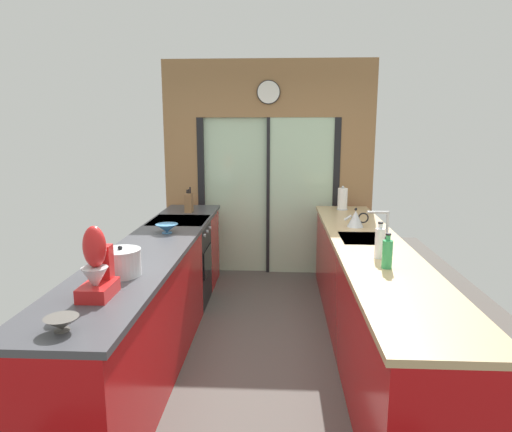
# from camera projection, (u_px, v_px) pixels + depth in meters

# --- Properties ---
(ground_plane) EXTENTS (5.04, 7.60, 0.02)m
(ground_plane) POSITION_uv_depth(u_px,v_px,m) (263.00, 331.00, 4.27)
(ground_plane) COLOR #4C4742
(back_wall_unit) EXTENTS (2.64, 0.12, 2.70)m
(back_wall_unit) POSITION_uv_depth(u_px,v_px,m) (268.00, 156.00, 5.74)
(back_wall_unit) COLOR olive
(back_wall_unit) RESTS_ON ground_plane
(left_counter_run) EXTENTS (0.62, 3.80, 0.92)m
(left_counter_run) POSITION_uv_depth(u_px,v_px,m) (151.00, 301.00, 3.77)
(left_counter_run) COLOR #AD0C0F
(left_counter_run) RESTS_ON ground_plane
(right_counter_run) EXTENTS (0.62, 3.80, 0.92)m
(right_counter_run) POSITION_uv_depth(u_px,v_px,m) (369.00, 297.00, 3.84)
(right_counter_run) COLOR #AD0C0F
(right_counter_run) RESTS_ON ground_plane
(sink_faucet) EXTENTS (0.19, 0.02, 0.24)m
(sink_faucet) POSITION_uv_depth(u_px,v_px,m) (384.00, 220.00, 3.96)
(sink_faucet) COLOR #B7BABC
(sink_faucet) RESTS_ON right_counter_run
(oven_range) EXTENTS (0.60, 0.60, 0.92)m
(oven_range) POSITION_uv_depth(u_px,v_px,m) (181.00, 262.00, 4.87)
(oven_range) COLOR black
(oven_range) RESTS_ON ground_plane
(mixing_bowl_near) EXTENTS (0.16, 0.16, 0.07)m
(mixing_bowl_near) POSITION_uv_depth(u_px,v_px,m) (62.00, 323.00, 2.17)
(mixing_bowl_near) COLOR #514C47
(mixing_bowl_near) RESTS_ON left_counter_run
(mixing_bowl_far) EXTENTS (0.21, 0.21, 0.08)m
(mixing_bowl_far) POSITION_uv_depth(u_px,v_px,m) (167.00, 228.00, 4.18)
(mixing_bowl_far) COLOR teal
(mixing_bowl_far) RESTS_ON left_counter_run
(knife_block) EXTENTS (0.08, 0.14, 0.29)m
(knife_block) POSITION_uv_depth(u_px,v_px,m) (189.00, 203.00, 5.19)
(knife_block) COLOR brown
(knife_block) RESTS_ON left_counter_run
(stand_mixer) EXTENTS (0.17, 0.27, 0.42)m
(stand_mixer) POSITION_uv_depth(u_px,v_px,m) (97.00, 270.00, 2.58)
(stand_mixer) COLOR red
(stand_mixer) RESTS_ON left_counter_run
(stock_pot) EXTENTS (0.26, 0.26, 0.20)m
(stock_pot) POSITION_uv_depth(u_px,v_px,m) (121.00, 262.00, 2.97)
(stock_pot) COLOR #B7BABC
(stock_pot) RESTS_ON left_counter_run
(kettle) EXTENTS (0.24, 0.16, 0.19)m
(kettle) POSITION_uv_depth(u_px,v_px,m) (356.00, 219.00, 4.44)
(kettle) COLOR #B7BABC
(kettle) RESTS_ON right_counter_run
(soap_bottle_near) EXTENTS (0.07, 0.07, 0.25)m
(soap_bottle_near) POSITION_uv_depth(u_px,v_px,m) (387.00, 253.00, 3.12)
(soap_bottle_near) COLOR #339E56
(soap_bottle_near) RESTS_ON right_counter_run
(soap_bottle_far) EXTENTS (0.07, 0.07, 0.28)m
(soap_bottle_far) POSITION_uv_depth(u_px,v_px,m) (380.00, 243.00, 3.36)
(soap_bottle_far) COLOR silver
(soap_bottle_far) RESTS_ON right_counter_run
(paper_towel_roll) EXTENTS (0.13, 0.13, 0.28)m
(paper_towel_roll) POSITION_uv_depth(u_px,v_px,m) (343.00, 199.00, 5.36)
(paper_towel_roll) COLOR #B7BABC
(paper_towel_roll) RESTS_ON right_counter_run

